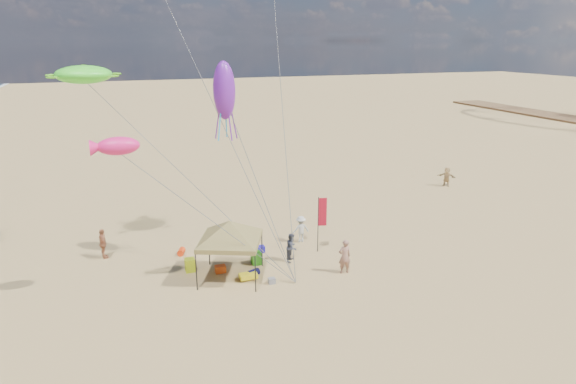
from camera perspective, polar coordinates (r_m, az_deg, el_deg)
name	(u,v)px	position (r m, az deg, el deg)	size (l,w,h in m)	color
ground	(309,286)	(24.70, 2.41, -10.86)	(280.00, 280.00, 0.00)	tan
canopy_tent	(229,223)	(24.49, -6.81, -3.61)	(5.30, 5.30, 3.56)	black
feather_flag	(321,216)	(27.71, 3.88, -2.75)	(0.50, 0.13, 3.29)	black
cooler_red	(220,269)	(26.18, -7.85, -8.85)	(0.54, 0.38, 0.38)	#D74811
cooler_blue	(260,249)	(28.29, -3.30, -6.66)	(0.54, 0.38, 0.38)	#1D14A6
bag_navy	(254,273)	(25.65, -4.02, -9.31)	(0.36, 0.36, 0.60)	#0C0C37
bag_orange	(181,252)	(28.62, -12.27, -6.77)	(0.36, 0.36, 0.60)	red
chair_green	(256,258)	(26.85, -3.71, -7.64)	(0.50, 0.50, 0.70)	#2E8C19
chair_yellow	(190,265)	(26.51, -11.31, -8.30)	(0.50, 0.50, 0.70)	#C0DB18
crate_grey	(272,281)	(24.89, -1.90, -10.26)	(0.34, 0.30, 0.28)	slate
beach_cart	(248,276)	(25.30, -4.63, -9.67)	(0.90, 0.50, 0.24)	yellow
person_near_a	(345,256)	(25.75, 6.59, -7.44)	(0.68, 0.44, 1.86)	#A06F5B
person_near_b	(292,247)	(27.00, 0.44, -6.43)	(0.77, 0.60, 1.59)	#323645
person_near_c	(301,229)	(29.46, 1.49, -4.32)	(1.05, 0.60, 1.63)	beige
person_far_a	(103,244)	(29.13, -20.67, -5.64)	(1.01, 0.42, 1.73)	#AB6742
person_far_c	(447,177)	(42.81, 17.94, 1.71)	(1.51, 0.48, 1.62)	tan
turtle_kite	(84,75)	(27.90, -22.64, 12.47)	(2.82, 2.26, 0.94)	#4AFF30
fish_kite	(118,146)	(21.88, -19.09, 5.07)	(1.76, 0.88, 0.78)	#FF2078
squid_kite	(224,91)	(24.98, -7.41, 11.60)	(1.11, 1.11, 2.88)	purple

